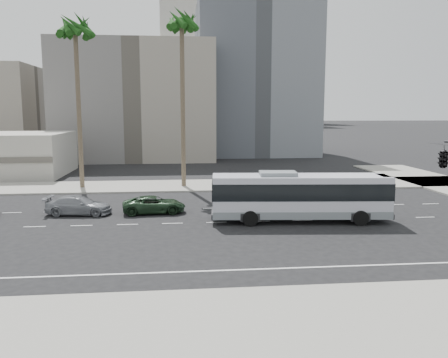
{
  "coord_description": "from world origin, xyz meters",
  "views": [
    {
      "loc": [
        -5.51,
        -30.09,
        7.49
      ],
      "look_at": [
        -2.09,
        4.0,
        2.4
      ],
      "focal_mm": 36.38,
      "sensor_mm": 36.0,
      "label": 1
    }
  ],
  "objects": [
    {
      "name": "midrise_gray_center",
      "position": [
        8.0,
        52.0,
        13.0
      ],
      "size": [
        20.0,
        20.0,
        26.0
      ],
      "primitive_type": "cube",
      "color": "#545961",
      "rests_on": "ground"
    },
    {
      "name": "midrise_beige_west",
      "position": [
        -12.0,
        45.0,
        9.0
      ],
      "size": [
        24.0,
        18.0,
        18.0
      ],
      "primitive_type": "cube",
      "color": "slate",
      "rests_on": "ground"
    },
    {
      "name": "sidewalk_north",
      "position": [
        0.0,
        15.5,
        0.07
      ],
      "size": [
        120.0,
        7.0,
        0.15
      ],
      "primitive_type": "cube",
      "color": "gray",
      "rests_on": "ground"
    },
    {
      "name": "highrise_right",
      "position": [
        45.0,
        230.0,
        35.0
      ],
      "size": [
        26.0,
        26.0,
        70.0
      ],
      "primitive_type": "cube",
      "color": "#54575E",
      "rests_on": "ground"
    },
    {
      "name": "city_bus",
      "position": [
        2.74,
        -0.21,
        1.82
      ],
      "size": [
        12.22,
        3.73,
        3.46
      ],
      "rotation": [
        0.0,
        0.0,
        -0.09
      ],
      "color": "silver",
      "rests_on": "ground"
    },
    {
      "name": "palm_near",
      "position": [
        -5.04,
        14.85,
        15.53
      ],
      "size": [
        5.09,
        5.09,
        17.14
      ],
      "rotation": [
        0.0,
        0.0,
        0.26
      ],
      "color": "brown",
      "rests_on": "ground"
    },
    {
      "name": "car_a",
      "position": [
        -7.38,
        3.39,
        0.64
      ],
      "size": [
        2.44,
        4.75,
        1.28
      ],
      "primitive_type": "imported",
      "rotation": [
        0.0,
        0.0,
        1.64
      ],
      "color": "#1D3620",
      "rests_on": "ground"
    },
    {
      "name": "car_b",
      "position": [
        -12.88,
        3.46,
        0.69
      ],
      "size": [
        2.4,
        4.92,
        1.38
      ],
      "primitive_type": "imported",
      "rotation": [
        0.0,
        0.0,
        1.47
      ],
      "color": "gray",
      "rests_on": "ground"
    },
    {
      "name": "ground",
      "position": [
        0.0,
        0.0,
        0.0
      ],
      "size": [
        700.0,
        700.0,
        0.0
      ],
      "primitive_type": "plane",
      "color": "black",
      "rests_on": "ground"
    },
    {
      "name": "highrise_far",
      "position": [
        70.0,
        260.0,
        30.0
      ],
      "size": [
        22.0,
        22.0,
        60.0
      ],
      "primitive_type": "cube",
      "color": "#54575E",
      "rests_on": "ground"
    },
    {
      "name": "palm_mid",
      "position": [
        -15.0,
        15.11,
        14.77
      ],
      "size": [
        5.32,
        5.32,
        16.42
      ],
      "rotation": [
        0.0,
        0.0,
        -0.1
      ],
      "color": "brown",
      "rests_on": "ground"
    },
    {
      "name": "civic_tower",
      "position": [
        -2.0,
        250.0,
        38.83
      ],
      "size": [
        42.0,
        42.0,
        129.0
      ],
      "color": "beige",
      "rests_on": "ground"
    },
    {
      "name": "sidewalk_south",
      "position": [
        0.0,
        -15.5,
        0.07
      ],
      "size": [
        120.0,
        7.0,
        0.15
      ],
      "primitive_type": "cube",
      "color": "gray",
      "rests_on": "ground"
    }
  ]
}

